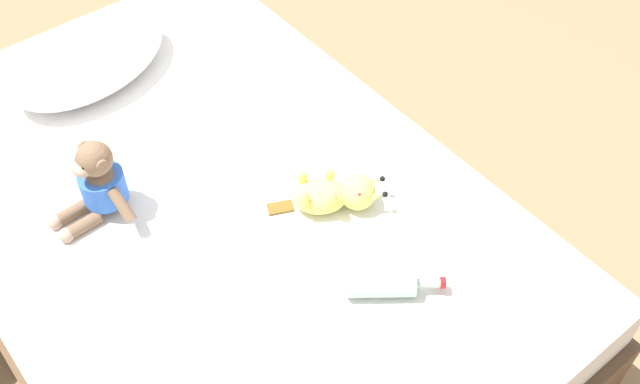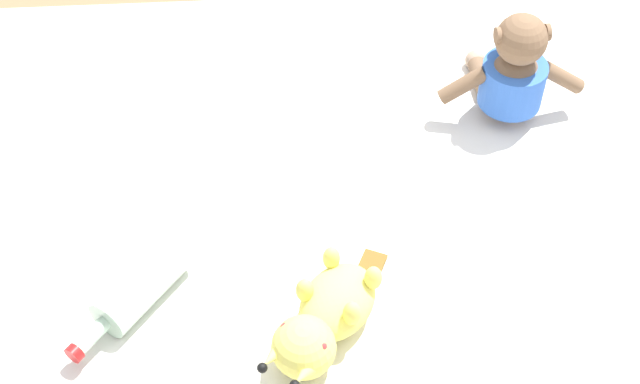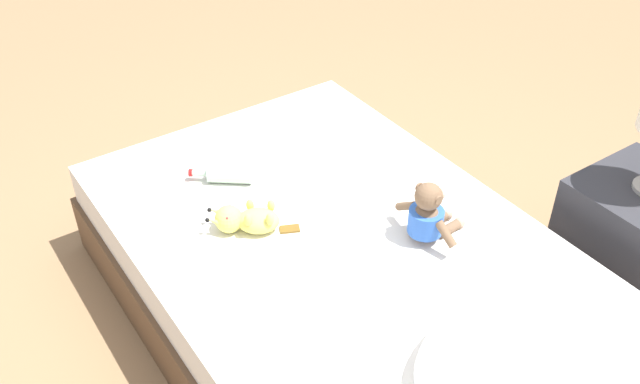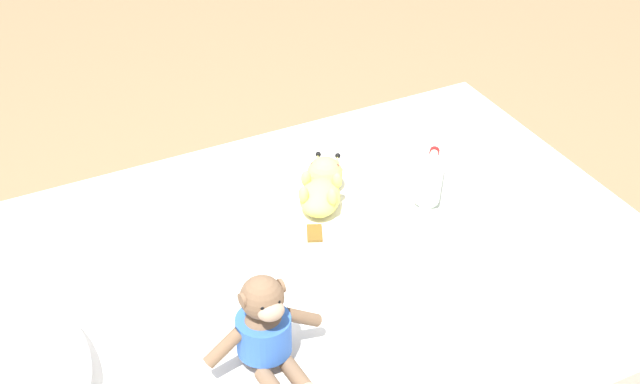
# 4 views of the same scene
# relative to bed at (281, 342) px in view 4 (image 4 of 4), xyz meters

# --- Properties ---
(bed) EXTENTS (1.33, 2.04, 0.43)m
(bed) POSITION_rel_bed_xyz_m (0.00, 0.00, 0.00)
(bed) COLOR brown
(bed) RESTS_ON ground_plane
(plush_monkey) EXTENTS (0.23, 0.29, 0.24)m
(plush_monkey) POSITION_rel_bed_xyz_m (-0.25, 0.14, 0.31)
(plush_monkey) COLOR brown
(plush_monkey) RESTS_ON bed
(plush_yellow_creature) EXTENTS (0.30, 0.23, 0.10)m
(plush_yellow_creature) POSITION_rel_bed_xyz_m (0.25, -0.25, 0.27)
(plush_yellow_creature) COLOR #EAE066
(plush_yellow_creature) RESTS_ON bed
(glass_bottle) EXTENTS (0.22, 0.19, 0.07)m
(glass_bottle) POSITION_rel_bed_xyz_m (0.16, -0.54, 0.25)
(glass_bottle) COLOR #B2D1B7
(glass_bottle) RESTS_ON bed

